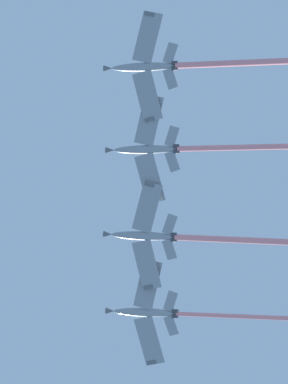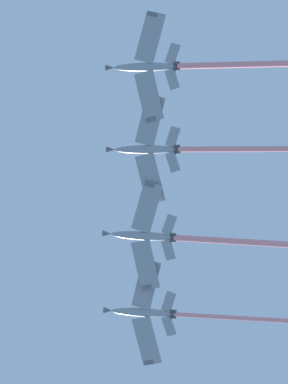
% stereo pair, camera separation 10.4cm
% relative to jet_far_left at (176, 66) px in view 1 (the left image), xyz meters
% --- Properties ---
extents(jet_far_left, '(22.02, 30.62, 10.44)m').
position_rel_jet_far_left_xyz_m(jet_far_left, '(0.00, 0.00, 0.00)').
color(jet_far_left, gray).
extents(jet_inner_left, '(21.94, 29.77, 9.48)m').
position_rel_jet_far_left_xyz_m(jet_inner_left, '(-13.26, 6.54, 0.71)').
color(jet_inner_left, gray).
extents(jet_centre, '(21.24, 29.74, 9.82)m').
position_rel_jet_far_left_xyz_m(jet_centre, '(-27.27, 14.01, -0.26)').
color(jet_centre, gray).
extents(jet_inner_right, '(22.75, 30.94, 10.36)m').
position_rel_jet_far_left_xyz_m(jet_inner_right, '(-40.40, 19.71, 1.23)').
color(jet_inner_right, gray).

